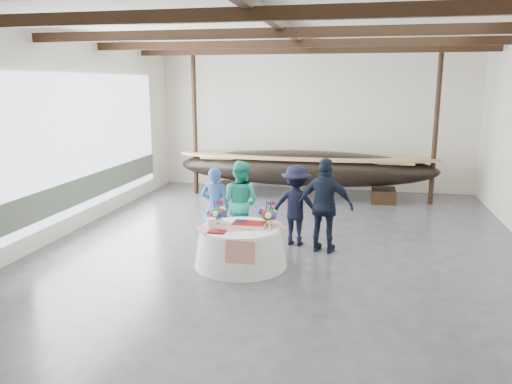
# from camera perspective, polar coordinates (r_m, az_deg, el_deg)

# --- Properties ---
(floor) EXTENTS (10.00, 12.00, 0.01)m
(floor) POSITION_cam_1_polar(r_m,az_deg,el_deg) (10.75, 3.39, -6.02)
(floor) COLOR #3D3D42
(floor) RESTS_ON ground
(wall_back) EXTENTS (10.00, 0.02, 4.50)m
(wall_back) POSITION_cam_1_polar(r_m,az_deg,el_deg) (16.20, 6.69, 8.27)
(wall_back) COLOR silver
(wall_back) RESTS_ON ground
(wall_front) EXTENTS (10.00, 0.02, 4.50)m
(wall_front) POSITION_cam_1_polar(r_m,az_deg,el_deg) (4.50, -7.71, -2.38)
(wall_front) COLOR silver
(wall_front) RESTS_ON ground
(wall_left) EXTENTS (0.02, 12.00, 4.50)m
(wall_left) POSITION_cam_1_polar(r_m,az_deg,el_deg) (12.04, -20.84, 6.15)
(wall_left) COLOR silver
(wall_left) RESTS_ON ground
(ceiling) EXTENTS (10.00, 12.00, 0.01)m
(ceiling) POSITION_cam_1_polar(r_m,az_deg,el_deg) (10.26, 3.73, 18.58)
(ceiling) COLOR white
(ceiling) RESTS_ON wall_back
(pavilion_structure) EXTENTS (9.80, 11.76, 4.50)m
(pavilion_structure) POSITION_cam_1_polar(r_m,az_deg,el_deg) (10.99, 4.29, 15.55)
(pavilion_structure) COLOR black
(pavilion_structure) RESTS_ON ground
(open_bay) EXTENTS (0.03, 7.00, 3.20)m
(open_bay) POSITION_cam_1_polar(r_m,az_deg,el_deg) (12.91, -18.13, 4.82)
(open_bay) COLOR silver
(open_bay) RESTS_ON ground
(longboat_display) EXTENTS (7.68, 1.54, 1.44)m
(longboat_display) POSITION_cam_1_polar(r_m,az_deg,el_deg) (14.87, 5.58, 2.76)
(longboat_display) COLOR black
(longboat_display) RESTS_ON ground
(banquet_table) EXTENTS (1.74, 1.74, 0.75)m
(banquet_table) POSITION_cam_1_polar(r_m,az_deg,el_deg) (9.46, -1.76, -6.21)
(banquet_table) COLOR silver
(banquet_table) RESTS_ON ground
(tabletop_items) EXTENTS (1.69, 1.18, 0.40)m
(tabletop_items) POSITION_cam_1_polar(r_m,az_deg,el_deg) (9.44, -1.84, -2.91)
(tabletop_items) COLOR red
(tabletop_items) RESTS_ON banquet_table
(guest_woman_blue) EXTENTS (0.62, 0.41, 1.68)m
(guest_woman_blue) POSITION_cam_1_polar(r_m,az_deg,el_deg) (10.54, -4.67, -1.67)
(guest_woman_blue) COLOR #2B528B
(guest_woman_blue) RESTS_ON ground
(guest_woman_teal) EXTENTS (1.02, 0.89, 1.79)m
(guest_woman_teal) POSITION_cam_1_polar(r_m,az_deg,el_deg) (10.67, -1.82, -1.14)
(guest_woman_teal) COLOR #22B091
(guest_woman_teal) RESTS_ON ground
(guest_man_left) EXTENTS (1.16, 0.73, 1.71)m
(guest_man_left) POSITION_cam_1_polar(r_m,az_deg,el_deg) (10.57, 4.60, -1.52)
(guest_man_left) COLOR black
(guest_man_left) RESTS_ON ground
(guest_man_right) EXTENTS (1.20, 0.66, 1.93)m
(guest_man_right) POSITION_cam_1_polar(r_m,az_deg,el_deg) (10.14, 7.92, -1.56)
(guest_man_right) COLOR black
(guest_man_right) RESTS_ON ground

